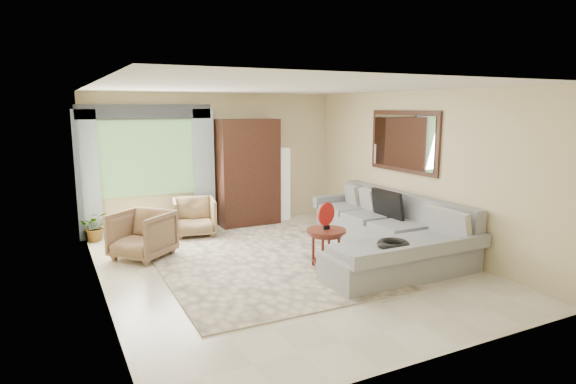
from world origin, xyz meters
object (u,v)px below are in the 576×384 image
sectional_sofa (388,237)px  coffee_table (326,248)px  armchair_right (194,217)px  armchair_left (142,235)px  floor_lamp (283,184)px  tv_screen (387,204)px  armoire (248,172)px  potted_plant (95,226)px

sectional_sofa → coffee_table: (-1.25, -0.14, 0.02)m
armchair_right → sectional_sofa: bearing=-34.0°
armchair_left → floor_lamp: floor_lamp is taller
armchair_right → floor_lamp: bearing=24.2°
armchair_right → floor_lamp: size_ratio=0.51×
armchair_left → floor_lamp: bearing=74.0°
coffee_table → armchair_left: bearing=143.7°
tv_screen → sectional_sofa: bearing=-125.3°
armchair_left → armoire: bearing=79.8°
tv_screen → coffee_table: size_ratio=1.27×
tv_screen → armchair_right: size_ratio=0.97×
armoire → floor_lamp: 0.86m
tv_screen → floor_lamp: bearing=105.2°
armchair_right → potted_plant: size_ratio=1.46×
sectional_sofa → coffee_table: size_ratio=5.95×
floor_lamp → tv_screen: bearing=-74.8°
armoire → tv_screen: bearing=-59.2°
armchair_right → potted_plant: 1.72m
potted_plant → floor_lamp: (3.70, 0.03, 0.49)m
armchair_right → floor_lamp: (2.03, 0.46, 0.40)m
tv_screen → armchair_left: (-3.83, 1.17, -0.35)m
sectional_sofa → armchair_right: bearing=134.6°
tv_screen → armchair_right: tv_screen is taller
tv_screen → floor_lamp: (-0.70, 2.58, 0.03)m
armchair_left → armchair_right: armchair_left is taller
floor_lamp → armoire: bearing=-175.7°
tv_screen → armchair_left: 4.02m
sectional_sofa → tv_screen: tv_screen is taller
armchair_right → potted_plant: armchair_right is taller
sectional_sofa → potted_plant: (-4.13, 2.93, -0.02)m
sectional_sofa → armchair_right: (-2.46, 2.49, 0.06)m
coffee_table → floor_lamp: bearing=75.2°
armchair_left → armoire: (2.33, 1.35, 0.68)m
tv_screen → floor_lamp: size_ratio=0.49×
tv_screen → coffee_table: (-1.52, -0.52, -0.41)m
armoire → coffee_table: bearing=-90.3°
armchair_left → potted_plant: 1.49m
potted_plant → armoire: size_ratio=0.25×
armchair_left → potted_plant: armchair_left is taller
armchair_left → armoire: 2.77m
armoire → potted_plant: bearing=179.4°
sectional_sofa → armoire: armoire is taller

